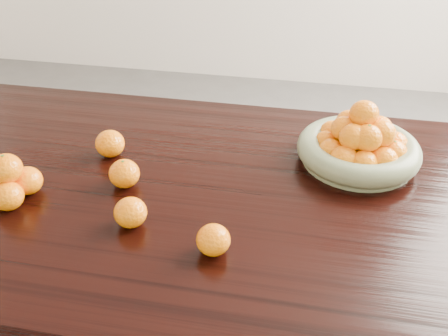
% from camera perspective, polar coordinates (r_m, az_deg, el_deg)
% --- Properties ---
extents(dining_table, '(2.00, 1.00, 0.75)m').
position_cam_1_polar(dining_table, '(1.34, -0.21, -5.60)').
color(dining_table, black).
rests_on(dining_table, ground).
extents(fruit_bowl, '(0.34, 0.34, 0.18)m').
position_cam_1_polar(fruit_bowl, '(1.42, 15.27, 2.60)').
color(fruit_bowl, gray).
rests_on(fruit_bowl, dining_table).
extents(orange_pyramid, '(0.14, 0.15, 0.12)m').
position_cam_1_polar(orange_pyramid, '(1.33, -23.28, -1.45)').
color(orange_pyramid, orange).
rests_on(orange_pyramid, dining_table).
extents(loose_orange_0, '(0.08, 0.08, 0.07)m').
position_cam_1_polar(loose_orange_0, '(1.30, -11.32, -0.63)').
color(loose_orange_0, orange).
rests_on(loose_orange_0, dining_table).
extents(loose_orange_1, '(0.08, 0.08, 0.07)m').
position_cam_1_polar(loose_orange_1, '(1.17, -10.64, -5.02)').
color(loose_orange_1, orange).
rests_on(loose_orange_1, dining_table).
extents(loose_orange_2, '(0.07, 0.07, 0.07)m').
position_cam_1_polar(loose_orange_2, '(1.08, -1.23, -8.22)').
color(loose_orange_2, orange).
rests_on(loose_orange_2, dining_table).
extents(loose_orange_3, '(0.08, 0.08, 0.08)m').
position_cam_1_polar(loose_orange_3, '(1.44, -12.89, 2.74)').
color(loose_orange_3, orange).
rests_on(loose_orange_3, dining_table).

